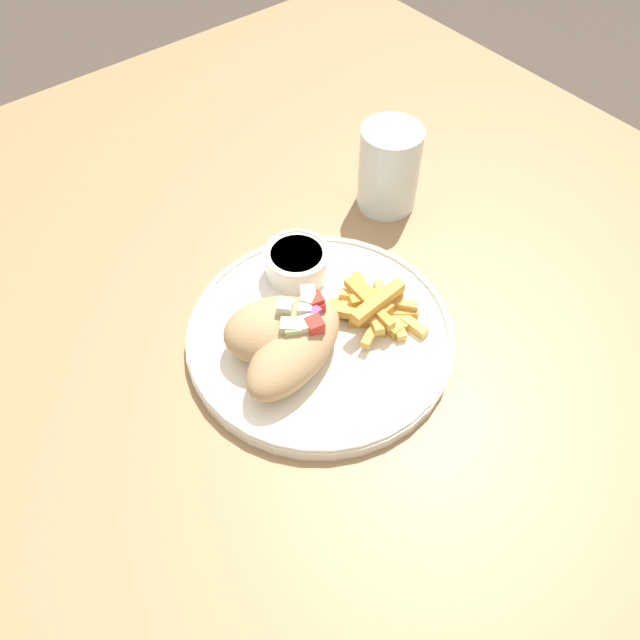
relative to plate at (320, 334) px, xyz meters
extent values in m
plane|color=#4C4238|center=(-0.01, 0.04, -0.71)|extent=(10.00, 10.00, 0.00)
cube|color=#9E7A51|center=(-0.01, 0.04, -0.03)|extent=(1.20, 1.20, 0.04)
cylinder|color=#9E7A51|center=(0.52, 0.57, -0.38)|extent=(0.06, 0.06, 0.67)
cylinder|color=white|center=(0.00, 0.00, 0.00)|extent=(0.28, 0.28, 0.01)
torus|color=white|center=(0.00, 0.00, 0.01)|extent=(0.28, 0.28, 0.01)
ellipsoid|color=tan|center=(-0.04, -0.02, 0.03)|extent=(0.15, 0.10, 0.05)
cube|color=silver|center=(-0.03, -0.02, 0.05)|extent=(0.02, 0.02, 0.02)
cube|color=red|center=(-0.01, 0.00, 0.06)|extent=(0.02, 0.02, 0.02)
cube|color=#B7D693|center=(-0.01, 0.01, 0.06)|extent=(0.02, 0.02, 0.01)
cube|color=#A34C84|center=(-0.01, -0.01, 0.06)|extent=(0.01, 0.01, 0.01)
cube|color=white|center=(-0.01, 0.01, 0.06)|extent=(0.02, 0.02, 0.01)
cube|color=red|center=(-0.01, 0.00, 0.05)|extent=(0.02, 0.02, 0.01)
ellipsoid|color=tan|center=(-0.04, 0.01, 0.03)|extent=(0.13, 0.12, 0.05)
cube|color=#A34C84|center=(-0.02, -0.01, 0.05)|extent=(0.01, 0.01, 0.01)
cube|color=silver|center=(-0.04, 0.01, 0.06)|extent=(0.02, 0.02, 0.01)
cube|color=#B7D693|center=(-0.04, -0.01, 0.05)|extent=(0.02, 0.02, 0.02)
cube|color=white|center=(-0.02, 0.00, 0.06)|extent=(0.02, 0.02, 0.01)
cube|color=red|center=(-0.02, -0.02, 0.05)|extent=(0.02, 0.02, 0.02)
cube|color=white|center=(-0.03, -0.01, 0.05)|extent=(0.01, 0.01, 0.01)
cube|color=#B7D693|center=(-0.04, -0.01, 0.05)|extent=(0.02, 0.02, 0.02)
cube|color=#E5B251|center=(0.08, -0.04, 0.01)|extent=(0.02, 0.08, 0.01)
cube|color=gold|center=(0.06, -0.02, 0.01)|extent=(0.04, 0.07, 0.01)
cube|color=#E5B251|center=(0.08, -0.02, 0.01)|extent=(0.06, 0.02, 0.01)
cube|color=#E5B251|center=(0.07, -0.02, 0.01)|extent=(0.06, 0.05, 0.01)
cube|color=gold|center=(0.06, -0.03, 0.01)|extent=(0.02, 0.06, 0.01)
cube|color=#E5B251|center=(0.05, -0.02, 0.01)|extent=(0.04, 0.07, 0.01)
cube|color=gold|center=(0.05, -0.03, 0.01)|extent=(0.05, 0.04, 0.01)
cube|color=gold|center=(0.06, -0.02, 0.01)|extent=(0.07, 0.06, 0.01)
cube|color=#E5B251|center=(0.07, -0.03, 0.01)|extent=(0.04, 0.08, 0.01)
cube|color=gold|center=(0.06, 0.00, 0.01)|extent=(0.08, 0.04, 0.01)
cube|color=gold|center=(0.07, -0.01, 0.02)|extent=(0.06, 0.03, 0.01)
cube|color=gold|center=(0.06, -0.01, 0.02)|extent=(0.04, 0.08, 0.01)
cube|color=#E5B251|center=(0.07, -0.01, 0.02)|extent=(0.06, 0.07, 0.01)
cube|color=gold|center=(0.05, -0.02, 0.03)|extent=(0.01, 0.08, 0.01)
cube|color=gold|center=(0.03, -0.01, 0.02)|extent=(0.06, 0.07, 0.01)
cube|color=gold|center=(0.06, -0.03, 0.04)|extent=(0.07, 0.02, 0.01)
cube|color=gold|center=(0.06, -0.03, 0.02)|extent=(0.08, 0.04, 0.01)
cube|color=gold|center=(0.06, -0.01, 0.02)|extent=(0.02, 0.06, 0.01)
cylinder|color=white|center=(0.03, 0.08, 0.02)|extent=(0.07, 0.07, 0.03)
cylinder|color=white|center=(0.03, 0.08, 0.03)|extent=(0.06, 0.06, 0.01)
torus|color=white|center=(0.03, 0.08, 0.04)|extent=(0.07, 0.07, 0.00)
cylinder|color=silver|center=(0.20, 0.12, 0.04)|extent=(0.07, 0.07, 0.11)
cylinder|color=silver|center=(0.20, 0.12, 0.03)|extent=(0.07, 0.07, 0.06)
camera|label=1|loc=(-0.25, -0.31, 0.53)|focal=35.00mm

